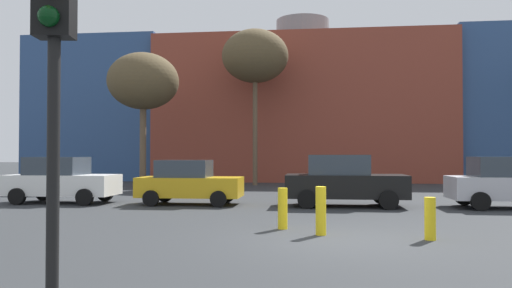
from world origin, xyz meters
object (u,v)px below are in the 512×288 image
object	(u,v)px
parked_car_0	(61,180)
traffic_light_near_left	(53,50)
parked_car_2	(344,181)
bare_tree_2	(143,82)
bollard_yellow_1	(430,219)
bollard_yellow_0	(321,211)
parked_car_1	(189,182)
bollard_yellow_2	(283,208)
bare_tree_1	(255,57)
parked_car_3	(510,183)

from	to	relation	value
parked_car_0	traffic_light_near_left	bearing A→B (deg)	-62.04
parked_car_2	bare_tree_2	distance (m)	14.77
bollard_yellow_1	bollard_yellow_0	bearing A→B (deg)	170.80
parked_car_0	parked_car_1	distance (m)	4.99
bollard_yellow_0	bollard_yellow_1	bearing A→B (deg)	-9.20
parked_car_1	traffic_light_near_left	xyz separation A→B (m)	(2.14, -13.44, 2.03)
bollard_yellow_2	parked_car_0	bearing A→B (deg)	147.66
parked_car_1	bare_tree_2	xyz separation A→B (m)	(-4.96, 8.93, 5.14)
bollard_yellow_2	bare_tree_1	bearing A→B (deg)	99.06
parked_car_3	bollard_yellow_1	distance (m)	8.00
parked_car_2	bollard_yellow_2	bearing A→B (deg)	-108.15
traffic_light_near_left	bare_tree_1	size ratio (longest dim) A/B	0.41
bollard_yellow_2	bollard_yellow_1	bearing A→B (deg)	-20.20
bollard_yellow_2	parked_car_1	bearing A→B (deg)	124.48
parked_car_0	parked_car_3	xyz separation A→B (m)	(16.30, 0.00, 0.01)
parked_car_0	bollard_yellow_0	xyz separation A→B (m)	(9.77, -6.42, -0.32)
parked_car_2	bare_tree_1	world-z (taller)	bare_tree_1
traffic_light_near_left	bollard_yellow_2	bearing A→B (deg)	159.85
bollard_yellow_1	bare_tree_1	bearing A→B (deg)	108.06
parked_car_0	bare_tree_2	bearing A→B (deg)	89.77
parked_car_2	parked_car_3	xyz separation A→B (m)	(5.63, 0.00, -0.03)
bare_tree_1	bare_tree_2	xyz separation A→B (m)	(-6.04, -2.79, -1.83)
parked_car_3	bollard_yellow_1	bearing A→B (deg)	-121.65
traffic_light_near_left	parked_car_1	bearing A→B (deg)	-178.89
bare_tree_2	bollard_yellow_2	size ratio (longest dim) A/B	7.45
bollard_yellow_2	bollard_yellow_0	bearing A→B (deg)	-41.55
parked_car_1	bollard_yellow_2	bearing A→B (deg)	-55.52
parked_car_0	traffic_light_near_left	xyz separation A→B (m)	(7.14, -13.44, 1.98)
bare_tree_2	bare_tree_1	bearing A→B (deg)	24.76
parked_car_1	bollard_yellow_1	xyz separation A→B (m)	(7.12, -6.80, -0.36)
parked_car_3	bollard_yellow_1	xyz separation A→B (m)	(-4.19, -6.80, -0.42)
bollard_yellow_0	parked_car_3	bearing A→B (deg)	44.48
parked_car_2	parked_car_1	bearing A→B (deg)	-180.00
parked_car_3	bare_tree_1	world-z (taller)	bare_tree_1
bollard_yellow_1	parked_car_2	bearing A→B (deg)	101.99
parked_car_2	bollard_yellow_0	size ratio (longest dim) A/B	3.81
traffic_light_near_left	parked_car_2	bearing A→B (deg)	157.34
bollard_yellow_1	bare_tree_2	bearing A→B (deg)	127.52
parked_car_3	bare_tree_2	size ratio (longest dim) A/B	0.54
parked_car_0	traffic_light_near_left	distance (m)	15.35
bare_tree_2	bollard_yellow_1	world-z (taller)	bare_tree_2
parked_car_1	parked_car_3	distance (m)	11.31
parked_car_0	parked_car_1	bearing A→B (deg)	0.00
bollard_yellow_2	parked_car_3	bearing A→B (deg)	36.83
parked_car_1	bollard_yellow_2	xyz separation A→B (m)	(3.84, -5.59, -0.31)
parked_car_2	bollard_yellow_2	world-z (taller)	parked_car_2
bollard_yellow_0	bollard_yellow_2	distance (m)	1.25
bare_tree_2	bollard_yellow_2	world-z (taller)	bare_tree_2
traffic_light_near_left	bollard_yellow_1	xyz separation A→B (m)	(4.98, 6.64, -2.39)
parked_car_0	parked_car_3	distance (m)	16.30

